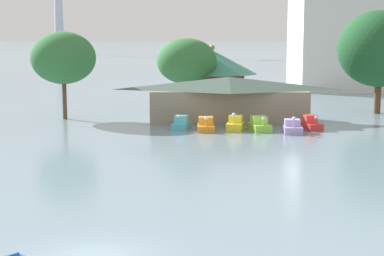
{
  "coord_description": "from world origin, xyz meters",
  "views": [
    {
      "loc": [
        4.41,
        -24.3,
        9.1
      ],
      "look_at": [
        3.94,
        20.8,
        2.36
      ],
      "focal_mm": 57.62,
      "sensor_mm": 36.0,
      "label": 1
    }
  ],
  "objects_px": {
    "pedal_boat_yellow": "(235,124)",
    "shoreline_tree_mid": "(187,61)",
    "shoreline_tree_tall_left": "(63,58)",
    "pedal_boat_orange": "(206,125)",
    "pedal_boat_lavender": "(292,127)",
    "boathouse": "(229,98)",
    "pedal_boat_cyan": "(181,124)",
    "pedal_boat_red": "(311,124)",
    "green_roof_pavilion": "(212,74)",
    "shoreline_tree_right": "(380,49)",
    "background_building_block": "(379,31)",
    "pedal_boat_lime": "(259,125)"
  },
  "relations": [
    {
      "from": "pedal_boat_lime",
      "to": "green_roof_pavilion",
      "type": "relative_size",
      "value": 0.27
    },
    {
      "from": "shoreline_tree_tall_left",
      "to": "background_building_block",
      "type": "xyz_separation_m",
      "value": [
        45.9,
        40.22,
        3.32
      ]
    },
    {
      "from": "shoreline_tree_right",
      "to": "shoreline_tree_mid",
      "type": "bearing_deg",
      "value": 171.16
    },
    {
      "from": "pedal_boat_lime",
      "to": "pedal_boat_orange",
      "type": "bearing_deg",
      "value": -99.72
    },
    {
      "from": "shoreline_tree_mid",
      "to": "pedal_boat_lime",
      "type": "bearing_deg",
      "value": -66.71
    },
    {
      "from": "pedal_boat_lavender",
      "to": "pedal_boat_red",
      "type": "relative_size",
      "value": 1.06
    },
    {
      "from": "pedal_boat_red",
      "to": "pedal_boat_lavender",
      "type": "bearing_deg",
      "value": -63.42
    },
    {
      "from": "pedal_boat_red",
      "to": "pedal_boat_cyan",
      "type": "bearing_deg",
      "value": -108.64
    },
    {
      "from": "shoreline_tree_mid",
      "to": "boathouse",
      "type": "bearing_deg",
      "value": -66.04
    },
    {
      "from": "boathouse",
      "to": "pedal_boat_cyan",
      "type": "bearing_deg",
      "value": -131.87
    },
    {
      "from": "green_roof_pavilion",
      "to": "shoreline_tree_right",
      "type": "bearing_deg",
      "value": -20.02
    },
    {
      "from": "pedal_boat_orange",
      "to": "shoreline_tree_mid",
      "type": "height_order",
      "value": "shoreline_tree_mid"
    },
    {
      "from": "shoreline_tree_mid",
      "to": "pedal_boat_red",
      "type": "bearing_deg",
      "value": -52.71
    },
    {
      "from": "pedal_boat_yellow",
      "to": "boathouse",
      "type": "distance_m",
      "value": 6.62
    },
    {
      "from": "pedal_boat_cyan",
      "to": "pedal_boat_orange",
      "type": "relative_size",
      "value": 0.96
    },
    {
      "from": "boathouse",
      "to": "shoreline_tree_right",
      "type": "height_order",
      "value": "shoreline_tree_right"
    },
    {
      "from": "shoreline_tree_tall_left",
      "to": "pedal_boat_lavender",
      "type": "bearing_deg",
      "value": -22.01
    },
    {
      "from": "green_roof_pavilion",
      "to": "pedal_boat_orange",
      "type": "bearing_deg",
      "value": -92.89
    },
    {
      "from": "background_building_block",
      "to": "shoreline_tree_mid",
      "type": "bearing_deg",
      "value": -136.0
    },
    {
      "from": "boathouse",
      "to": "pedal_boat_lime",
      "type": "bearing_deg",
      "value": -67.79
    },
    {
      "from": "pedal_boat_yellow",
      "to": "shoreline_tree_right",
      "type": "distance_m",
      "value": 23.2
    },
    {
      "from": "pedal_boat_orange",
      "to": "green_roof_pavilion",
      "type": "bearing_deg",
      "value": 176.44
    },
    {
      "from": "pedal_boat_lavender",
      "to": "shoreline_tree_mid",
      "type": "distance_m",
      "value": 21.84
    },
    {
      "from": "pedal_boat_lime",
      "to": "shoreline_tree_mid",
      "type": "bearing_deg",
      "value": -167.58
    },
    {
      "from": "green_roof_pavilion",
      "to": "pedal_boat_lavender",
      "type": "bearing_deg",
      "value": -71.91
    },
    {
      "from": "background_building_block",
      "to": "pedal_boat_lime",
      "type": "bearing_deg",
      "value": -117.39
    },
    {
      "from": "pedal_boat_red",
      "to": "shoreline_tree_tall_left",
      "type": "relative_size",
      "value": 0.29
    },
    {
      "from": "pedal_boat_yellow",
      "to": "shoreline_tree_mid",
      "type": "distance_m",
      "value": 18.42
    },
    {
      "from": "shoreline_tree_tall_left",
      "to": "shoreline_tree_mid",
      "type": "bearing_deg",
      "value": 33.38
    },
    {
      "from": "pedal_boat_yellow",
      "to": "shoreline_tree_mid",
      "type": "relative_size",
      "value": 0.34
    },
    {
      "from": "boathouse",
      "to": "background_building_block",
      "type": "height_order",
      "value": "background_building_block"
    },
    {
      "from": "pedal_boat_lavender",
      "to": "background_building_block",
      "type": "bearing_deg",
      "value": 158.7
    },
    {
      "from": "pedal_boat_lime",
      "to": "pedal_boat_red",
      "type": "xyz_separation_m",
      "value": [
        5.1,
        0.75,
        0.01
      ]
    },
    {
      "from": "shoreline_tree_mid",
      "to": "pedal_boat_yellow",
      "type": "bearing_deg",
      "value": -73.34
    },
    {
      "from": "pedal_boat_orange",
      "to": "pedal_boat_lime",
      "type": "xyz_separation_m",
      "value": [
        5.22,
        0.1,
        0.03
      ]
    },
    {
      "from": "pedal_boat_yellow",
      "to": "boathouse",
      "type": "height_order",
      "value": "boathouse"
    },
    {
      "from": "pedal_boat_red",
      "to": "background_building_block",
      "type": "xyz_separation_m",
      "value": [
        20.06,
        47.81,
        9.5
      ]
    },
    {
      "from": "pedal_boat_orange",
      "to": "shoreline_tree_tall_left",
      "type": "bearing_deg",
      "value": -119.21
    },
    {
      "from": "shoreline_tree_tall_left",
      "to": "green_roof_pavilion",
      "type": "bearing_deg",
      "value": 36.74
    },
    {
      "from": "pedal_boat_red",
      "to": "shoreline_tree_tall_left",
      "type": "xyz_separation_m",
      "value": [
        -25.84,
        7.58,
        6.18
      ]
    },
    {
      "from": "pedal_boat_orange",
      "to": "boathouse",
      "type": "relative_size",
      "value": 0.16
    },
    {
      "from": "pedal_boat_red",
      "to": "shoreline_tree_right",
      "type": "relative_size",
      "value": 0.23
    },
    {
      "from": "pedal_boat_cyan",
      "to": "shoreline_tree_tall_left",
      "type": "bearing_deg",
      "value": -108.35
    },
    {
      "from": "pedal_boat_lavender",
      "to": "shoreline_tree_tall_left",
      "type": "distance_m",
      "value": 26.36
    },
    {
      "from": "pedal_boat_cyan",
      "to": "pedal_boat_lavender",
      "type": "xyz_separation_m",
      "value": [
        10.68,
        -2.31,
        -0.02
      ]
    },
    {
      "from": "pedal_boat_cyan",
      "to": "green_roof_pavilion",
      "type": "height_order",
      "value": "green_roof_pavilion"
    },
    {
      "from": "green_roof_pavilion",
      "to": "shoreline_tree_right",
      "type": "relative_size",
      "value": 0.96
    },
    {
      "from": "pedal_boat_cyan",
      "to": "shoreline_tree_tall_left",
      "type": "height_order",
      "value": "shoreline_tree_tall_left"
    },
    {
      "from": "pedal_boat_red",
      "to": "shoreline_tree_right",
      "type": "bearing_deg",
      "value": 124.27
    },
    {
      "from": "pedal_boat_lavender",
      "to": "shoreline_tree_right",
      "type": "relative_size",
      "value": 0.25
    }
  ]
}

